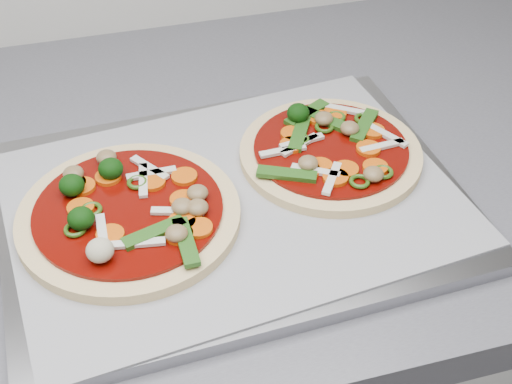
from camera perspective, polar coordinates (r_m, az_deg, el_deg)
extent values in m
cube|color=silver|center=(1.14, 5.75, -14.68)|extent=(3.60, 0.60, 0.86)
cube|color=slate|center=(0.81, 7.84, 3.54)|extent=(3.60, 0.60, 0.04)
cube|color=gray|center=(0.69, -1.87, -0.95)|extent=(0.45, 0.34, 0.01)
cube|color=gray|center=(0.68, -1.89, -0.45)|extent=(0.45, 0.35, 0.00)
cylinder|color=#E8CF8A|center=(0.67, -10.11, -1.88)|extent=(0.22, 0.22, 0.01)
cylinder|color=#690606|center=(0.66, -10.19, -1.40)|extent=(0.19, 0.19, 0.00)
ellipsoid|color=olive|center=(0.70, -14.40, 1.45)|extent=(0.03, 0.03, 0.01)
cylinder|color=#EE5E0D|center=(0.64, -5.95, -2.37)|extent=(0.03, 0.03, 0.00)
cylinder|color=#EE5E0D|center=(0.68, -8.28, 0.81)|extent=(0.03, 0.03, 0.00)
cube|color=silver|center=(0.70, -8.51, 1.92)|extent=(0.03, 0.04, 0.00)
torus|color=#2C5112|center=(0.66, -13.04, -1.38)|extent=(0.03, 0.03, 0.00)
cylinder|color=#EE5E0D|center=(0.66, -5.84, -0.62)|extent=(0.03, 0.03, 0.00)
cylinder|color=#EE5E0D|center=(0.68, -5.75, 1.25)|extent=(0.03, 0.03, 0.00)
ellipsoid|color=olive|center=(0.64, -5.92, -1.16)|extent=(0.03, 0.03, 0.01)
cylinder|color=#EE5E0D|center=(0.63, -6.16, -3.39)|extent=(0.03, 0.03, 0.00)
ellipsoid|color=olive|center=(0.66, -4.70, -0.07)|extent=(0.03, 0.03, 0.01)
cylinder|color=#EE5E0D|center=(0.69, -11.74, 1.19)|extent=(0.03, 0.03, 0.00)
ellipsoid|color=#0A3907|center=(0.69, -11.55, 1.84)|extent=(0.03, 0.03, 0.02)
ellipsoid|color=#0A3907|center=(0.68, -14.53, 0.53)|extent=(0.03, 0.03, 0.02)
cube|color=#235B16|center=(0.63, -8.16, -3.22)|extent=(0.06, 0.03, 0.00)
ellipsoid|color=olive|center=(0.71, -11.88, 2.73)|extent=(0.03, 0.03, 0.01)
cylinder|color=#EE5E0D|center=(0.67, -13.85, -1.24)|extent=(0.03, 0.03, 0.00)
ellipsoid|color=#C1B894|center=(0.61, -12.37, -4.59)|extent=(0.03, 0.03, 0.02)
cube|color=silver|center=(0.69, -8.37, 1.47)|extent=(0.05, 0.01, 0.00)
torus|color=#2C5112|center=(0.65, -14.27, -2.91)|extent=(0.03, 0.03, 0.00)
cube|color=silver|center=(0.62, -9.47, -4.07)|extent=(0.05, 0.02, 0.00)
cylinder|color=#EE5E0D|center=(0.63, -4.60, -2.88)|extent=(0.03, 0.03, 0.00)
cylinder|color=#EE5E0D|center=(0.63, -11.58, -3.38)|extent=(0.03, 0.03, 0.00)
torus|color=#2C5112|center=(0.68, -9.47, 0.77)|extent=(0.03, 0.03, 0.00)
cube|color=silver|center=(0.65, -6.29, -1.54)|extent=(0.05, 0.02, 0.00)
ellipsoid|color=olive|center=(0.64, -4.70, -1.24)|extent=(0.03, 0.03, 0.01)
cube|color=#235B16|center=(0.62, -5.63, -3.99)|extent=(0.01, 0.06, 0.00)
cylinder|color=#EE5E0D|center=(0.69, -13.73, 0.44)|extent=(0.03, 0.03, 0.00)
ellipsoid|color=#0A3907|center=(0.64, -13.84, -2.07)|extent=(0.03, 0.03, 0.02)
cylinder|color=#EE5E0D|center=(0.69, -14.42, 0.63)|extent=(0.03, 0.03, 0.00)
cube|color=silver|center=(0.64, -12.19, -3.25)|extent=(0.01, 0.05, 0.00)
cube|color=silver|center=(0.68, -9.01, 0.94)|extent=(0.01, 0.05, 0.00)
ellipsoid|color=olive|center=(0.62, -6.37, -3.32)|extent=(0.03, 0.03, 0.01)
cylinder|color=#E8CF8A|center=(0.73, 5.98, 3.10)|extent=(0.21, 0.21, 0.01)
cylinder|color=#690606|center=(0.73, 6.01, 3.51)|extent=(0.18, 0.18, 0.00)
cylinder|color=#EE5E0D|center=(0.75, 9.34, 4.85)|extent=(0.03, 0.03, 0.00)
cube|color=silver|center=(0.78, 7.26, 6.52)|extent=(0.04, 0.03, 0.00)
torus|color=#2C5112|center=(0.76, 6.44, 5.98)|extent=(0.03, 0.03, 0.00)
cube|color=silver|center=(0.72, 3.51, 3.78)|extent=(0.05, 0.03, 0.00)
torus|color=#2C5112|center=(0.68, 8.28, 0.84)|extent=(0.03, 0.03, 0.00)
ellipsoid|color=olive|center=(0.74, 7.51, 5.08)|extent=(0.03, 0.03, 0.01)
cylinder|color=#EE5E0D|center=(0.70, 7.21, 1.81)|extent=(0.03, 0.03, 0.00)
cube|color=silver|center=(0.75, 10.49, 4.45)|extent=(0.03, 0.05, 0.00)
ellipsoid|color=olive|center=(0.69, 4.20, 2.33)|extent=(0.03, 0.03, 0.01)
ellipsoid|color=olive|center=(0.75, 5.45, 5.87)|extent=(0.03, 0.03, 0.01)
torus|color=#2C5112|center=(0.73, 3.57, 4.20)|extent=(0.03, 0.03, 0.00)
cube|color=#235B16|center=(0.69, 2.48, 1.45)|extent=(0.06, 0.04, 0.00)
cube|color=#235B16|center=(0.74, 3.50, 4.68)|extent=(0.04, 0.06, 0.00)
cylinder|color=#EE5E0D|center=(0.77, 6.34, 6.28)|extent=(0.03, 0.03, 0.00)
ellipsoid|color=#0A3907|center=(0.75, 3.40, 6.33)|extent=(0.03, 0.03, 0.02)
cube|color=silver|center=(0.69, 4.79, 1.69)|extent=(0.04, 0.03, 0.00)
cylinder|color=#EE5E0D|center=(0.73, 8.99, 3.46)|extent=(0.04, 0.04, 0.00)
torus|color=#2C5112|center=(0.70, 10.13, 1.58)|extent=(0.02, 0.02, 0.00)
cube|color=silver|center=(0.71, 2.16, 3.31)|extent=(0.05, 0.01, 0.00)
cube|color=silver|center=(0.73, 10.05, 3.64)|extent=(0.05, 0.01, 0.00)
cylinder|color=#EE5E0D|center=(0.72, 2.89, 3.78)|extent=(0.03, 0.03, 0.00)
ellipsoid|color=olive|center=(0.69, 9.37, 1.43)|extent=(0.02, 0.02, 0.01)
torus|color=#2C5112|center=(0.75, 5.48, 5.20)|extent=(0.03, 0.03, 0.00)
cylinder|color=#EE5E0D|center=(0.70, 5.17, 2.05)|extent=(0.04, 0.04, 0.00)
cylinder|color=#EE5E0D|center=(0.74, 2.94, 4.67)|extent=(0.03, 0.03, 0.00)
cylinder|color=#EE5E0D|center=(0.70, 9.52, 1.96)|extent=(0.03, 0.03, 0.00)
cylinder|color=#EE5E0D|center=(0.69, 4.15, 1.74)|extent=(0.03, 0.03, 0.00)
cube|color=silver|center=(0.73, 3.68, 4.06)|extent=(0.05, 0.02, 0.00)
cylinder|color=#EE5E0D|center=(0.76, 5.07, 5.93)|extent=(0.04, 0.04, 0.00)
cube|color=#235B16|center=(0.77, 4.09, 6.29)|extent=(0.06, 0.04, 0.00)
cube|color=#235B16|center=(0.76, 5.50, 5.80)|extent=(0.05, 0.05, 0.00)
cube|color=#235B16|center=(0.76, 8.67, 5.29)|extent=(0.05, 0.05, 0.00)
torus|color=#2C5112|center=(0.77, 8.61, 5.83)|extent=(0.03, 0.03, 0.00)
cube|color=silver|center=(0.68, 6.09, 1.08)|extent=(0.03, 0.04, 0.00)
cylinder|color=#EE5E0D|center=(0.69, 6.38, 1.16)|extent=(0.03, 0.03, 0.00)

